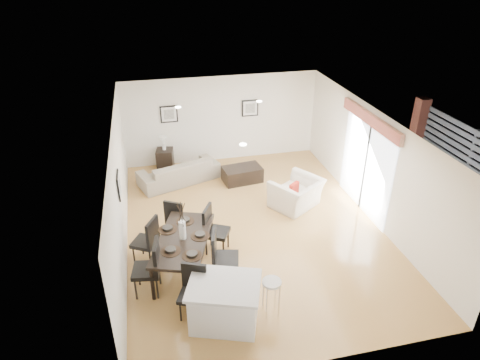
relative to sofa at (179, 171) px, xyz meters
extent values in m
plane|color=#B4844A|center=(1.52, -2.75, -0.34)|extent=(8.00, 8.00, 0.00)
cube|color=white|center=(1.52, 1.25, 1.01)|extent=(6.00, 0.04, 2.70)
cube|color=white|center=(1.52, -6.75, 1.01)|extent=(6.00, 0.04, 2.70)
cube|color=white|center=(-1.48, -2.75, 1.01)|extent=(0.04, 8.00, 2.70)
cube|color=white|center=(4.52, -2.75, 1.01)|extent=(0.04, 8.00, 2.70)
cube|color=white|center=(1.52, -2.75, 2.36)|extent=(6.00, 8.00, 0.02)
imported|color=gray|center=(0.00, 0.00, 0.00)|extent=(2.47, 1.62, 0.67)
imported|color=beige|center=(2.85, -2.06, 0.05)|extent=(1.57, 1.53, 0.78)
imported|color=#44622A|center=(7.42, -3.21, -0.03)|extent=(0.64, 0.59, 0.62)
imported|color=#44622A|center=(6.95, -1.26, -0.03)|extent=(0.38, 0.38, 0.61)
cube|color=black|center=(-0.27, -3.96, 0.44)|extent=(1.55, 2.16, 0.07)
cylinder|color=black|center=(-0.97, -4.68, 0.04)|extent=(0.08, 0.08, 0.75)
cylinder|color=black|center=(-0.38, -2.96, 0.04)|extent=(0.08, 0.08, 0.75)
cylinder|color=black|center=(-0.16, -4.95, 0.04)|extent=(0.08, 0.08, 0.75)
cylinder|color=black|center=(0.42, -3.23, 0.04)|extent=(0.08, 0.08, 0.75)
cube|color=black|center=(-1.05, -4.44, 0.19)|extent=(0.60, 0.60, 0.09)
cube|color=black|center=(-0.83, -4.48, 0.52)|extent=(0.15, 0.53, 0.63)
cylinder|color=black|center=(-1.22, -4.21, -0.10)|extent=(0.04, 0.04, 0.48)
cylinder|color=black|center=(-0.82, -4.27, -0.10)|extent=(0.04, 0.04, 0.48)
cylinder|color=black|center=(-1.29, -4.61, -0.10)|extent=(0.04, 0.04, 0.48)
cylinder|color=black|center=(-0.89, -4.68, -0.10)|extent=(0.04, 0.04, 0.48)
cube|color=black|center=(-1.05, -3.47, 0.15)|extent=(0.66, 0.66, 0.08)
cube|color=black|center=(-0.87, -3.57, 0.46)|extent=(0.29, 0.46, 0.58)
cylinder|color=black|center=(-1.13, -3.21, -0.11)|extent=(0.04, 0.04, 0.45)
cylinder|color=black|center=(-0.80, -3.39, -0.11)|extent=(0.04, 0.04, 0.45)
cylinder|color=black|center=(-1.31, -3.54, -0.11)|extent=(0.04, 0.04, 0.45)
cylinder|color=black|center=(-0.98, -3.73, -0.11)|extent=(0.04, 0.04, 0.45)
cube|color=black|center=(0.51, -4.44, 0.18)|extent=(0.62, 0.62, 0.09)
cube|color=black|center=(0.29, -4.39, 0.51)|extent=(0.18, 0.52, 0.62)
cylinder|color=black|center=(0.66, -4.69, -0.10)|extent=(0.04, 0.04, 0.47)
cylinder|color=black|center=(0.26, -4.60, -0.10)|extent=(0.04, 0.04, 0.47)
cylinder|color=black|center=(0.75, -4.29, -0.10)|extent=(0.04, 0.04, 0.47)
cylinder|color=black|center=(0.35, -4.20, -0.10)|extent=(0.04, 0.04, 0.47)
cube|color=black|center=(0.51, -3.47, 0.16)|extent=(0.67, 0.67, 0.09)
cube|color=black|center=(0.31, -3.37, 0.47)|extent=(0.28, 0.47, 0.59)
cylinder|color=black|center=(0.59, -3.73, -0.11)|extent=(0.04, 0.04, 0.45)
cylinder|color=black|center=(0.24, -3.55, -0.11)|extent=(0.04, 0.04, 0.45)
cylinder|color=black|center=(0.77, -3.38, -0.11)|extent=(0.04, 0.04, 0.45)
cylinder|color=black|center=(0.42, -3.21, -0.11)|extent=(0.04, 0.04, 0.45)
cube|color=black|center=(-0.27, -5.26, 0.13)|extent=(0.61, 0.61, 0.08)
cube|color=black|center=(-0.20, -5.07, 0.42)|extent=(0.45, 0.23, 0.55)
cylinder|color=black|center=(-0.51, -5.35, -0.12)|extent=(0.04, 0.04, 0.42)
cylinder|color=black|center=(-0.37, -5.02, -0.12)|extent=(0.04, 0.04, 0.42)
cylinder|color=black|center=(-0.18, -5.49, -0.12)|extent=(0.04, 0.04, 0.42)
cylinder|color=black|center=(-0.04, -5.16, -0.12)|extent=(0.04, 0.04, 0.42)
cube|color=black|center=(-0.27, -2.66, 0.12)|extent=(0.62, 0.62, 0.08)
cube|color=black|center=(-0.37, -2.83, 0.41)|extent=(0.42, 0.28, 0.54)
cylinder|color=black|center=(-0.03, -2.59, -0.13)|extent=(0.04, 0.04, 0.42)
cylinder|color=black|center=(-0.21, -2.90, -0.13)|extent=(0.04, 0.04, 0.42)
cylinder|color=black|center=(-0.34, -2.41, -0.13)|extent=(0.04, 0.04, 0.42)
cylinder|color=black|center=(-0.52, -2.72, -0.13)|extent=(0.04, 0.04, 0.42)
cylinder|color=white|center=(-0.27, -3.96, 0.68)|extent=(0.14, 0.14, 0.41)
cylinder|color=black|center=(0.07, -3.96, 0.48)|extent=(0.39, 0.39, 0.01)
cylinder|color=black|center=(0.07, -3.96, 0.52)|extent=(0.21, 0.21, 0.06)
cylinder|color=black|center=(-0.17, -3.35, 0.48)|extent=(0.39, 0.39, 0.01)
cylinder|color=black|center=(-0.17, -3.35, 0.52)|extent=(0.21, 0.21, 0.06)
cylinder|color=black|center=(-0.56, -3.58, 0.48)|extent=(0.39, 0.39, 0.01)
cylinder|color=black|center=(-0.56, -3.58, 0.52)|extent=(0.21, 0.21, 0.06)
cylinder|color=black|center=(-0.56, -4.33, 0.48)|extent=(0.39, 0.39, 0.01)
cylinder|color=black|center=(-0.56, -4.33, 0.52)|extent=(0.21, 0.21, 0.06)
cylinder|color=black|center=(-0.17, -4.56, 0.48)|extent=(0.39, 0.39, 0.01)
cylinder|color=black|center=(-0.17, -4.56, 0.52)|extent=(0.21, 0.21, 0.06)
cube|color=black|center=(1.80, -0.38, -0.12)|extent=(1.17, 0.79, 0.44)
cube|color=black|center=(-0.33, 0.91, -0.01)|extent=(0.57, 0.57, 0.65)
cylinder|color=white|center=(-0.33, 0.91, 0.41)|extent=(0.10, 0.10, 0.19)
cone|color=beige|center=(-0.33, 0.91, 0.62)|extent=(0.23, 0.23, 0.25)
cube|color=#AE2416|center=(2.73, -2.17, 0.27)|extent=(0.32, 0.28, 0.32)
cube|color=silver|center=(0.26, -5.54, 0.07)|extent=(1.38, 1.20, 0.82)
cube|color=silver|center=(0.26, -5.54, 0.51)|extent=(1.50, 1.32, 0.06)
cylinder|color=silver|center=(1.13, -5.54, 0.41)|extent=(0.35, 0.35, 0.05)
cylinder|color=silver|center=(1.25, -5.42, 0.04)|extent=(0.02, 0.02, 0.74)
cylinder|color=silver|center=(1.02, -5.42, 0.04)|extent=(0.02, 0.02, 0.74)
cylinder|color=silver|center=(1.02, -5.66, 0.04)|extent=(0.02, 0.02, 0.74)
cylinder|color=silver|center=(1.25, -5.66, 0.04)|extent=(0.02, 0.02, 0.74)
cube|color=black|center=(-0.08, 1.22, 1.31)|extent=(0.52, 0.03, 0.52)
cube|color=white|center=(-0.08, 1.22, 1.31)|extent=(0.44, 0.04, 0.44)
cube|color=#5A5A55|center=(-0.08, 1.22, 1.31)|extent=(0.30, 0.04, 0.30)
cube|color=black|center=(2.42, 1.22, 1.31)|extent=(0.52, 0.03, 0.52)
cube|color=white|center=(2.42, 1.22, 1.31)|extent=(0.44, 0.04, 0.44)
cube|color=#5A5A55|center=(2.42, 1.22, 1.31)|extent=(0.30, 0.04, 0.30)
cube|color=black|center=(-1.45, -2.95, 1.31)|extent=(0.03, 0.52, 0.52)
cube|color=white|center=(-1.45, -2.95, 1.31)|extent=(0.04, 0.44, 0.44)
cube|color=#5A5A55|center=(-1.45, -2.95, 1.31)|extent=(0.04, 0.30, 0.30)
cube|color=white|center=(4.50, -2.45, 0.79)|extent=(0.02, 2.40, 2.25)
cube|color=black|center=(4.48, -2.45, 0.79)|extent=(0.03, 0.05, 2.25)
cube|color=black|center=(4.48, -2.45, 1.93)|extent=(0.03, 2.50, 0.05)
cube|color=maroon|center=(4.44, -2.45, 2.09)|extent=(0.10, 2.70, 0.28)
plane|color=gray|center=(6.52, -2.45, -0.34)|extent=(6.00, 6.00, 0.00)
cube|color=#28282B|center=(7.72, -2.45, 0.56)|extent=(0.08, 5.50, 1.80)
cube|color=brown|center=(7.57, -0.05, 0.66)|extent=(0.35, 0.35, 2.00)
camera|label=1|loc=(-0.73, -11.11, 5.63)|focal=32.00mm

